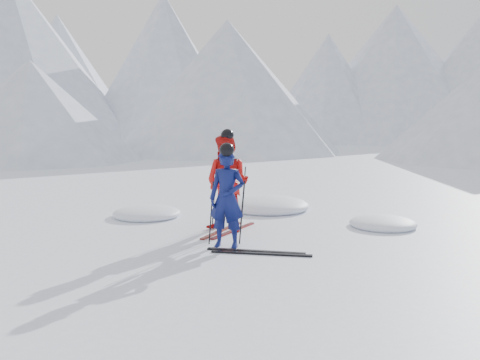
{
  "coord_description": "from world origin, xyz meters",
  "views": [
    {
      "loc": [
        -0.64,
        -9.09,
        2.24
      ],
      "look_at": [
        -1.32,
        0.5,
        1.1
      ],
      "focal_mm": 38.0,
      "sensor_mm": 36.0,
      "label": 1
    }
  ],
  "objects": [
    {
      "name": "skier_blue",
      "position": [
        -1.5,
        -0.32,
        0.87
      ],
      "size": [
        0.71,
        0.54,
        1.74
      ],
      "primitive_type": "imported",
      "rotation": [
        0.0,
        0.0,
        -0.21
      ],
      "color": "#0D1551",
      "rests_on": "ground"
    },
    {
      "name": "ski_worn_left",
      "position": [
        -1.73,
        0.95,
        0.01
      ],
      "size": [
        0.67,
        1.63,
        0.03
      ],
      "primitive_type": "cube",
      "rotation": [
        0.0,
        0.0,
        -0.35
      ],
      "color": "black",
      "rests_on": "ground"
    },
    {
      "name": "ground",
      "position": [
        0.0,
        0.0,
        0.0
      ],
      "size": [
        160.0,
        160.0,
        0.0
      ],
      "primitive_type": "plane",
      "color": "white",
      "rests_on": "ground"
    },
    {
      "name": "ski_loose_a",
      "position": [
        -0.97,
        -0.65,
        0.01
      ],
      "size": [
        1.7,
        0.33,
        0.03
      ],
      "primitive_type": "cube",
      "rotation": [
        0.0,
        0.0,
        1.43
      ],
      "color": "black",
      "rests_on": "ground"
    },
    {
      "name": "mountain_range",
      "position": [
        5.71,
        35.31,
        6.72
      ],
      "size": [
        106.15,
        62.94,
        15.53
      ],
      "color": "#B2BCD1",
      "rests_on": "ground"
    },
    {
      "name": "pole_red_left",
      "position": [
        -1.91,
        1.2,
        0.65
      ],
      "size": [
        0.13,
        0.1,
        1.3
      ],
      "primitive_type": "cylinder",
      "rotation": [
        0.06,
        0.08,
        0.0
      ],
      "color": "black",
      "rests_on": "ground"
    },
    {
      "name": "pole_red_right",
      "position": [
        -1.31,
        1.1,
        0.65
      ],
      "size": [
        0.13,
        0.09,
        1.3
      ],
      "primitive_type": "cylinder",
      "rotation": [
        -0.05,
        0.08,
        0.0
      ],
      "color": "black",
      "rests_on": "ground"
    },
    {
      "name": "ski_worn_right",
      "position": [
        -1.49,
        0.95,
        0.01
      ],
      "size": [
        0.78,
        1.59,
        0.03
      ],
      "primitive_type": "cube",
      "rotation": [
        0.0,
        0.0,
        -0.42
      ],
      "color": "black",
      "rests_on": "ground"
    },
    {
      "name": "skier_red",
      "position": [
        -1.61,
        0.95,
        0.98
      ],
      "size": [
        1.16,
        1.04,
        1.96
      ],
      "primitive_type": "imported",
      "rotation": [
        0.0,
        0.0,
        -0.39
      ],
      "color": "red",
      "rests_on": "ground"
    },
    {
      "name": "pole_blue_left",
      "position": [
        -1.8,
        -0.17,
        0.58
      ],
      "size": [
        0.12,
        0.08,
        1.16
      ],
      "primitive_type": "cylinder",
      "rotation": [
        0.05,
        0.08,
        0.0
      ],
      "color": "black",
      "rests_on": "ground"
    },
    {
      "name": "ski_loose_b",
      "position": [
        -0.87,
        -0.8,
        0.01
      ],
      "size": [
        1.7,
        0.27,
        0.03
      ],
      "primitive_type": "cube",
      "rotation": [
        0.0,
        0.0,
        1.47
      ],
      "color": "black",
      "rests_on": "ground"
    },
    {
      "name": "pole_blue_right",
      "position": [
        -1.25,
        -0.07,
        0.58
      ],
      "size": [
        0.12,
        0.07,
        1.16
      ],
      "primitive_type": "cylinder",
      "rotation": [
        -0.04,
        0.08,
        0.0
      ],
      "color": "black",
      "rests_on": "ground"
    },
    {
      "name": "snow_lumps",
      "position": [
        -1.1,
        2.89,
        0.0
      ],
      "size": [
        6.74,
        3.64,
        0.45
      ],
      "color": "white",
      "rests_on": "ground"
    }
  ]
}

